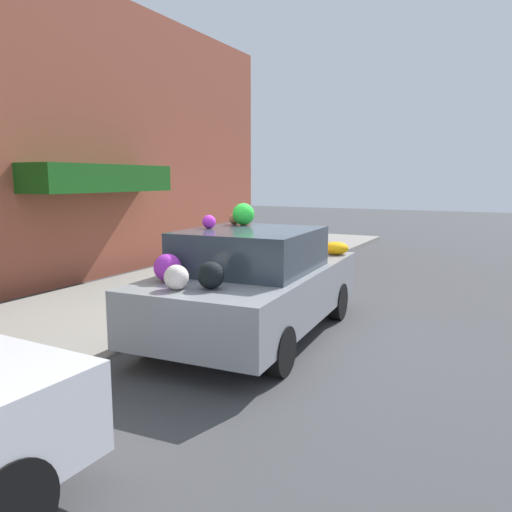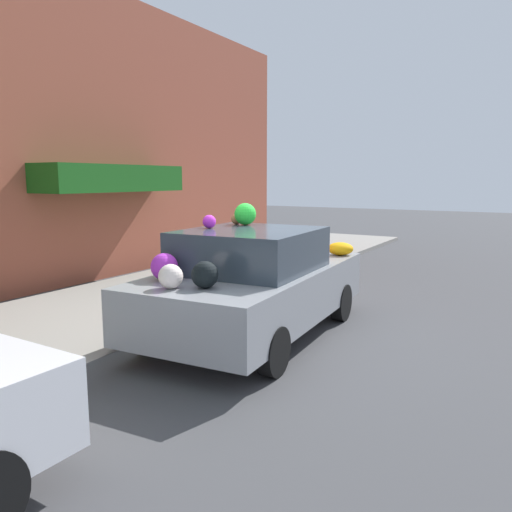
# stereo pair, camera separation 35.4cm
# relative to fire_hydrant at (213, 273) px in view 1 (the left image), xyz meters

# --- Properties ---
(ground_plane) EXTENTS (60.00, 60.00, 0.00)m
(ground_plane) POSITION_rel_fire_hydrant_xyz_m (-1.64, -1.66, -0.45)
(ground_plane) COLOR #424244
(sidewalk_curb) EXTENTS (24.00, 3.20, 0.11)m
(sidewalk_curb) POSITION_rel_fire_hydrant_xyz_m (-1.64, 1.04, -0.40)
(sidewalk_curb) COLOR gray
(sidewalk_curb) RESTS_ON ground
(building_facade) EXTENTS (18.00, 1.20, 6.12)m
(building_facade) POSITION_rel_fire_hydrant_xyz_m (-1.56, 3.26, 2.57)
(building_facade) COLOR #9E4C38
(building_facade) RESTS_ON ground
(fire_hydrant) EXTENTS (0.20, 0.20, 0.70)m
(fire_hydrant) POSITION_rel_fire_hydrant_xyz_m (0.00, 0.00, 0.00)
(fire_hydrant) COLOR gold
(fire_hydrant) RESTS_ON sidewalk_curb
(art_car) EXTENTS (4.08, 2.07, 1.82)m
(art_car) POSITION_rel_fire_hydrant_xyz_m (-1.68, -1.74, 0.31)
(art_car) COLOR gray
(art_car) RESTS_ON ground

